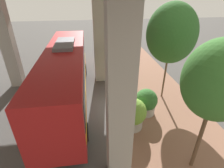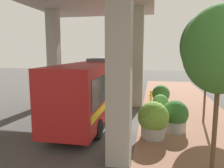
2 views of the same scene
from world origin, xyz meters
TOP-DOWN VIEW (x-y plane):
  - ground_plane at (0.00, 0.00)m, footprint 80.00×80.00m
  - sidewalk_strip at (-3.00, 0.00)m, footprint 6.00×40.00m
  - overpass at (4.00, 0.00)m, footprint 9.40×17.28m
  - bus at (3.08, -1.89)m, footprint 2.67×12.53m
  - fire_hydrant at (-0.61, -6.04)m, footprint 0.41×0.20m
  - planter_front at (-1.96, 0.73)m, footprint 1.42×1.42m
  - planter_middle at (-0.80, 1.88)m, footprint 1.55×1.55m
  - planter_back at (-1.37, -4.35)m, footprint 1.35×1.35m
  - planter_extra at (-1.27, -1.87)m, footprint 1.03×1.03m
  - street_tree_near at (-3.84, -1.05)m, footprint 3.18×3.18m
  - street_tree_far at (-2.90, 4.79)m, footprint 2.47×2.47m

SIDE VIEW (x-z plane):
  - ground_plane at x=0.00m, z-range 0.00..0.00m
  - sidewalk_strip at x=-3.00m, z-range 0.00..0.02m
  - fire_hydrant at x=-0.61m, z-range 0.01..1.06m
  - planter_extra at x=-1.27m, z-range 0.02..1.54m
  - planter_front at x=-1.96m, z-range -0.02..1.70m
  - planter_back at x=-1.37m, z-range 0.02..1.80m
  - planter_middle at x=-0.80m, z-range 0.00..1.86m
  - bus at x=3.08m, z-range 0.16..4.01m
  - street_tree_far at x=-2.90m, z-range 1.43..7.30m
  - street_tree_near at x=-3.84m, z-range 1.38..7.96m
  - overpass at x=4.00m, z-range 3.01..11.34m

